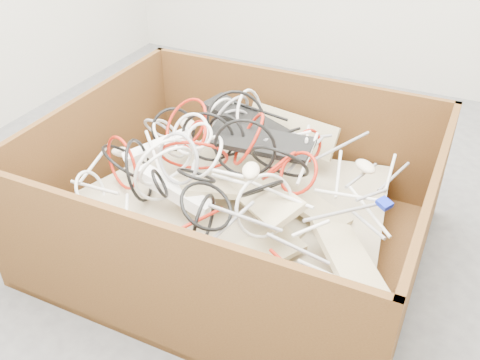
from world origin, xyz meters
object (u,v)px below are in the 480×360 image
at_px(power_strip_right, 174,190).
at_px(vga_plug, 384,203).
at_px(cardboard_box, 233,218).
at_px(power_strip_left, 158,147).

height_order(power_strip_right, vga_plug, power_strip_right).
distance_m(power_strip_right, vga_plug, 0.71).
distance_m(cardboard_box, power_strip_right, 0.30).
xyz_separation_m(power_strip_left, vga_plug, (0.85, 0.03, -0.02)).
distance_m(cardboard_box, vga_plug, 0.59).
relative_size(power_strip_left, vga_plug, 5.93).
relative_size(cardboard_box, power_strip_right, 4.34).
bearing_deg(power_strip_left, vga_plug, -41.24).
bearing_deg(power_strip_right, cardboard_box, 59.49).
xyz_separation_m(cardboard_box, vga_plug, (0.54, 0.02, 0.23)).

